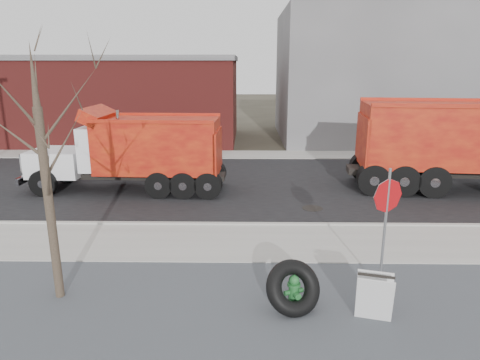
{
  "coord_description": "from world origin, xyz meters",
  "views": [
    {
      "loc": [
        0.74,
        -10.64,
        4.78
      ],
      "look_at": [
        0.55,
        1.77,
        1.4
      ],
      "focal_mm": 32.0,
      "sensor_mm": 36.0,
      "label": 1
    }
  ],
  "objects_px": {
    "sandwich_board": "(374,297)",
    "dump_truck_red_a": "(469,141)",
    "stop_sign": "(387,208)",
    "fire_hydrant": "(294,293)",
    "dump_truck_red_b": "(135,150)",
    "truck_tire": "(293,288)"
  },
  "relations": [
    {
      "from": "sandwich_board",
      "to": "dump_truck_red_a",
      "type": "height_order",
      "value": "dump_truck_red_a"
    },
    {
      "from": "stop_sign",
      "to": "sandwich_board",
      "type": "bearing_deg",
      "value": -114.3
    },
    {
      "from": "stop_sign",
      "to": "sandwich_board",
      "type": "distance_m",
      "value": 1.9
    },
    {
      "from": "fire_hydrant",
      "to": "dump_truck_red_b",
      "type": "bearing_deg",
      "value": 100.45
    },
    {
      "from": "sandwich_board",
      "to": "dump_truck_red_a",
      "type": "bearing_deg",
      "value": 70.7
    },
    {
      "from": "stop_sign",
      "to": "dump_truck_red_a",
      "type": "relative_size",
      "value": 0.28
    },
    {
      "from": "sandwich_board",
      "to": "dump_truck_red_b",
      "type": "xyz_separation_m",
      "value": [
        -6.68,
        8.62,
        1.13
      ]
    },
    {
      "from": "truck_tire",
      "to": "fire_hydrant",
      "type": "bearing_deg",
      "value": 72.55
    },
    {
      "from": "dump_truck_red_a",
      "to": "stop_sign",
      "type": "bearing_deg",
      "value": -119.93
    },
    {
      "from": "truck_tire",
      "to": "dump_truck_red_a",
      "type": "xyz_separation_m",
      "value": [
        7.52,
        8.54,
        1.44
      ]
    },
    {
      "from": "sandwich_board",
      "to": "dump_truck_red_b",
      "type": "bearing_deg",
      "value": 142.59
    },
    {
      "from": "stop_sign",
      "to": "dump_truck_red_a",
      "type": "height_order",
      "value": "dump_truck_red_a"
    },
    {
      "from": "sandwich_board",
      "to": "dump_truck_red_a",
      "type": "xyz_separation_m",
      "value": [
        6.01,
        8.86,
        1.44
      ]
    },
    {
      "from": "stop_sign",
      "to": "dump_truck_red_b",
      "type": "xyz_separation_m",
      "value": [
        -7.17,
        7.39,
        -0.23
      ]
    },
    {
      "from": "fire_hydrant",
      "to": "truck_tire",
      "type": "relative_size",
      "value": 0.54
    },
    {
      "from": "dump_truck_red_b",
      "to": "stop_sign",
      "type": "bearing_deg",
      "value": 136.44
    },
    {
      "from": "sandwich_board",
      "to": "fire_hydrant",
      "type": "bearing_deg",
      "value": -180.0
    },
    {
      "from": "dump_truck_red_a",
      "to": "dump_truck_red_b",
      "type": "relative_size",
      "value": 1.26
    },
    {
      "from": "fire_hydrant",
      "to": "dump_truck_red_a",
      "type": "relative_size",
      "value": 0.08
    },
    {
      "from": "fire_hydrant",
      "to": "sandwich_board",
      "type": "distance_m",
      "value": 1.55
    },
    {
      "from": "stop_sign",
      "to": "sandwich_board",
      "type": "height_order",
      "value": "stop_sign"
    },
    {
      "from": "dump_truck_red_b",
      "to": "sandwich_board",
      "type": "bearing_deg",
      "value": 130.07
    }
  ]
}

